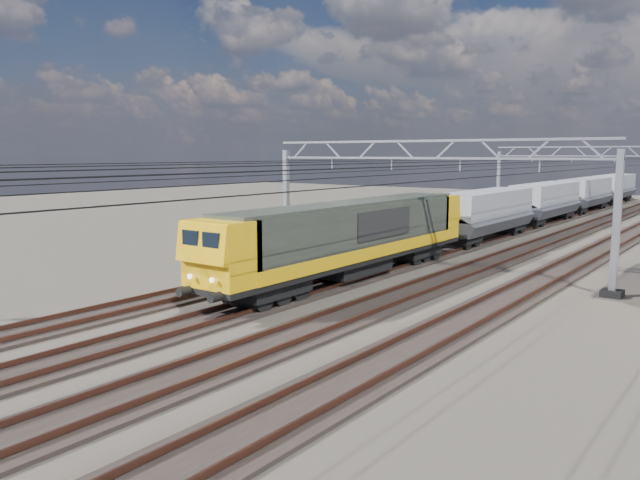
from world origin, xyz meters
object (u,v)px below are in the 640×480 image
Objects in this scene: hopper_wagon_mid at (546,200)px; catenary_gantry_mid at (424,201)px; hopper_wagon_lead at (486,211)px; hopper_wagon_fourth at (614,186)px; catenary_gantry_far at (592,179)px; locomotive at (352,235)px; hopper_wagon_third at (585,192)px.

catenary_gantry_mid is at bearing -85.91° from hopper_wagon_mid.
hopper_wagon_fourth is at bearing 90.00° from hopper_wagon_lead.
catenary_gantry_mid is 56.45m from hopper_wagon_fourth.
catenary_gantry_far is 0.94× the size of locomotive.
locomotive is at bearing -117.11° from catenary_gantry_mid.
hopper_wagon_third and hopper_wagon_fourth have the same top height.
catenary_gantry_far is 22.36m from hopper_wagon_lead.
hopper_wagon_mid is (0.00, 14.20, 0.00)m from hopper_wagon_lead.
hopper_wagon_third is at bearing 90.00° from locomotive.
hopper_wagon_mid is at bearing -104.02° from catenary_gantry_far.
catenary_gantry_mid reaches higher than hopper_wagon_lead.
locomotive is 1.62× the size of hopper_wagon_fourth.
catenary_gantry_far reaches higher than hopper_wagon_mid.
hopper_wagon_lead is at bearing -90.00° from hopper_wagon_fourth.
catenary_gantry_far is (0.00, 36.00, 0.00)m from catenary_gantry_mid.
catenary_gantry_far reaches higher than hopper_wagon_lead.
catenary_gantry_far reaches higher than locomotive.
hopper_wagon_third is at bearing -90.00° from hopper_wagon_fourth.
hopper_wagon_third is 14.20m from hopper_wagon_fourth.
catenary_gantry_mid is 1.53× the size of hopper_wagon_lead.
catenary_gantry_mid is 36.00m from catenary_gantry_far.
hopper_wagon_mid is (-0.00, 31.90, -0.09)m from locomotive.
hopper_wagon_lead is at bearing -90.00° from hopper_wagon_third.
hopper_wagon_lead is 1.00× the size of hopper_wagon_fourth.
locomotive is 46.10m from hopper_wagon_third.
catenary_gantry_far is 1.53× the size of hopper_wagon_lead.
hopper_wagon_lead is at bearing -95.15° from catenary_gantry_far.
hopper_wagon_mid is 14.20m from hopper_wagon_third.
hopper_wagon_third is at bearing 90.00° from hopper_wagon_mid.
hopper_wagon_mid is at bearing -90.00° from hopper_wagon_fourth.
hopper_wagon_mid and hopper_wagon_third have the same top height.
catenary_gantry_mid reaches higher than hopper_wagon_third.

